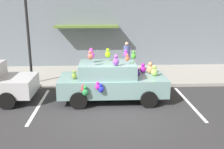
# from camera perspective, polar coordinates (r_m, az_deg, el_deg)

# --- Properties ---
(ground_plane) EXTENTS (60.00, 60.00, 0.00)m
(ground_plane) POSITION_cam_1_polar(r_m,az_deg,el_deg) (9.06, -0.14, -8.94)
(ground_plane) COLOR #2D2D30
(sidewalk) EXTENTS (24.00, 4.00, 0.15)m
(sidewalk) POSITION_cam_1_polar(r_m,az_deg,el_deg) (13.76, -1.07, -0.13)
(sidewalk) COLOR gray
(sidewalk) RESTS_ON ground
(storefront_building) EXTENTS (24.00, 1.25, 6.40)m
(storefront_building) POSITION_cam_1_polar(r_m,az_deg,el_deg) (15.42, -1.41, 13.26)
(storefront_building) COLOR slate
(storefront_building) RESTS_ON ground
(parking_stripe_front) EXTENTS (0.12, 3.60, 0.01)m
(parking_stripe_front) POSITION_cam_1_polar(r_m,az_deg,el_deg) (10.56, 16.73, -6.02)
(parking_stripe_front) COLOR silver
(parking_stripe_front) RESTS_ON ground
(parking_stripe_rear) EXTENTS (0.12, 3.60, 0.01)m
(parking_stripe_rear) POSITION_cam_1_polar(r_m,az_deg,el_deg) (10.25, -15.93, -6.60)
(parking_stripe_rear) COLOR silver
(parking_stripe_rear) RESTS_ON ground
(plush_covered_car) EXTENTS (4.21, 2.02, 2.13)m
(plush_covered_car) POSITION_cam_1_polar(r_m,az_deg,el_deg) (10.16, -0.09, -1.39)
(plush_covered_car) COLOR gray
(plush_covered_car) RESTS_ON ground
(teddy_bear_on_sidewalk) EXTENTS (0.36, 0.30, 0.69)m
(teddy_bear_on_sidewalk) POSITION_cam_1_polar(r_m,az_deg,el_deg) (12.55, 5.57, 0.16)
(teddy_bear_on_sidewalk) COLOR pink
(teddy_bear_on_sidewalk) RESTS_ON sidewalk
(street_lamp_post) EXTENTS (0.28, 0.28, 4.08)m
(street_lamp_post) POSITION_cam_1_polar(r_m,az_deg,el_deg) (12.25, -18.27, 9.42)
(street_lamp_post) COLOR black
(street_lamp_post) RESTS_ON sidewalk
(pedestrian_near_shopfront) EXTENTS (0.34, 0.34, 1.70)m
(pedestrian_near_shopfront) POSITION_cam_1_polar(r_m,az_deg,el_deg) (13.70, 3.28, 3.49)
(pedestrian_near_shopfront) COLOR #495699
(pedestrian_near_shopfront) RESTS_ON sidewalk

